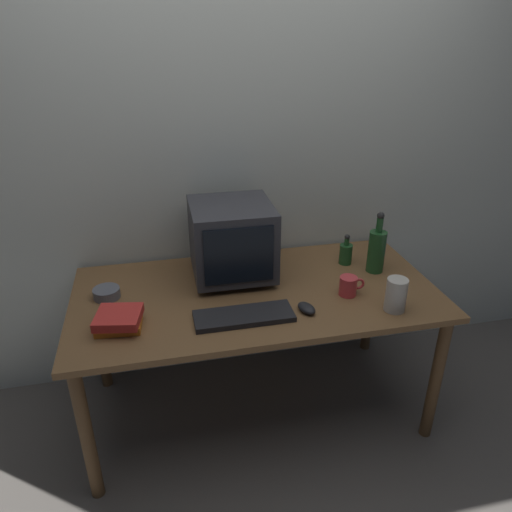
# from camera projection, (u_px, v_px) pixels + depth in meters

# --- Properties ---
(ground_plane) EXTENTS (6.00, 6.00, 0.00)m
(ground_plane) POSITION_uv_depth(u_px,v_px,m) (256.00, 407.00, 2.55)
(ground_plane) COLOR #56514C
(back_wall) EXTENTS (4.00, 0.08, 2.50)m
(back_wall) POSITION_uv_depth(u_px,v_px,m) (235.00, 152.00, 2.42)
(back_wall) COLOR beige
(back_wall) RESTS_ON ground
(desk) EXTENTS (1.68, 0.84, 0.71)m
(desk) POSITION_uv_depth(u_px,v_px,m) (256.00, 304.00, 2.27)
(desk) COLOR brown
(desk) RESTS_ON ground
(crt_monitor) EXTENTS (0.38, 0.39, 0.37)m
(crt_monitor) POSITION_uv_depth(u_px,v_px,m) (232.00, 240.00, 2.28)
(crt_monitor) COLOR #333338
(crt_monitor) RESTS_ON desk
(keyboard) EXTENTS (0.42, 0.15, 0.02)m
(keyboard) POSITION_uv_depth(u_px,v_px,m) (244.00, 316.00, 2.02)
(keyboard) COLOR black
(keyboard) RESTS_ON desk
(computer_mouse) EXTENTS (0.09, 0.11, 0.04)m
(computer_mouse) POSITION_uv_depth(u_px,v_px,m) (307.00, 308.00, 2.06)
(computer_mouse) COLOR black
(computer_mouse) RESTS_ON desk
(bottle_tall) EXTENTS (0.09, 0.09, 0.31)m
(bottle_tall) POSITION_uv_depth(u_px,v_px,m) (377.00, 249.00, 2.36)
(bottle_tall) COLOR #1E4C23
(bottle_tall) RESTS_ON desk
(bottle_short) EXTENTS (0.07, 0.07, 0.16)m
(bottle_short) POSITION_uv_depth(u_px,v_px,m) (346.00, 253.00, 2.46)
(bottle_short) COLOR #1E4C23
(bottle_short) RESTS_ON desk
(book_stack) EXTENTS (0.21, 0.20, 0.07)m
(book_stack) POSITION_uv_depth(u_px,v_px,m) (119.00, 320.00, 1.95)
(book_stack) COLOR orange
(book_stack) RESTS_ON desk
(mug) EXTENTS (0.12, 0.08, 0.09)m
(mug) POSITION_uv_depth(u_px,v_px,m) (349.00, 286.00, 2.18)
(mug) COLOR #CC383D
(mug) RESTS_ON desk
(cd_spindle) EXTENTS (0.12, 0.12, 0.04)m
(cd_spindle) POSITION_uv_depth(u_px,v_px,m) (107.00, 293.00, 2.17)
(cd_spindle) COLOR #595B66
(cd_spindle) RESTS_ON desk
(metal_canister) EXTENTS (0.09, 0.09, 0.15)m
(metal_canister) POSITION_uv_depth(u_px,v_px,m) (396.00, 295.00, 2.05)
(metal_canister) COLOR #B7B2A8
(metal_canister) RESTS_ON desk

